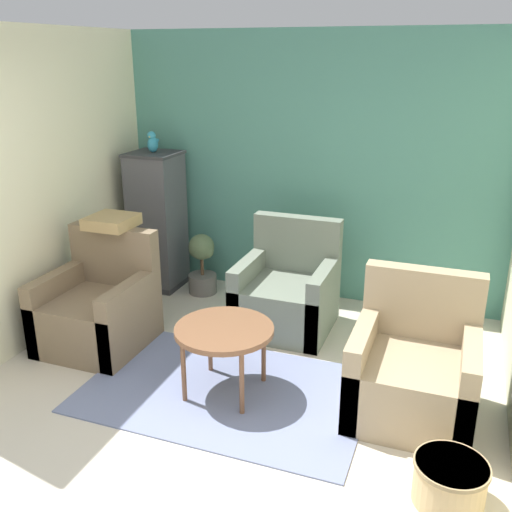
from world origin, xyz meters
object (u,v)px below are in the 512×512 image
Objects in this scene: armchair_middle at (287,295)px; parrot at (153,143)px; coffee_table at (224,333)px; birdcage at (157,221)px; wicker_basket at (450,481)px; armchair_left at (99,311)px; armchair_right at (413,373)px; potted_plant at (202,262)px.

parrot is (-1.59, 0.46, 1.24)m from armchair_middle.
birdcage is (-1.49, 1.67, 0.24)m from coffee_table.
birdcage reaches higher than armchair_middle.
birdcage is at bearing -90.00° from parrot.
parrot is 0.52× the size of wicker_basket.
armchair_right is at bearing -2.07° from armchair_left.
armchair_left is 1.00× the size of armchair_middle.
coffee_table is 3.36× the size of parrot.
armchair_right is at bearing -38.72° from armchair_middle.
armchair_middle is 1.52× the size of potted_plant.
armchair_left is 4.53× the size of parrot.
coffee_table is 0.50× the size of birdcage.
coffee_table reaches higher than wicker_basket.
parrot reaches higher than armchair_left.
parrot is (-0.16, 1.35, 1.24)m from armchair_left.
birdcage is 3.48× the size of wicker_basket.
birdcage is 0.82m from parrot.
armchair_right is 4.53× the size of parrot.
armchair_middle is 1.70m from birdcage.
armchair_left is at bearing 162.86° from wicker_basket.
birdcage reaches higher than coffee_table.
coffee_table is at bearing -59.46° from potted_plant.
coffee_table is 1.37m from armchair_left.
wicker_basket is at bearing -69.87° from armchair_right.
parrot is at bearing 96.91° from armchair_left.
armchair_left is at bearing -83.08° from birdcage.
armchair_right is 0.88m from wicker_basket.
armchair_left is at bearing 177.93° from armchair_right.
armchair_left is 1.38m from potted_plant.
wicker_basket is (2.95, -0.91, -0.17)m from armchair_left.
armchair_left is (-1.32, 0.32, -0.18)m from coffee_table.
armchair_left is at bearing -147.92° from armchair_middle.
parrot is at bearing 131.69° from coffee_table.
armchair_left reaches higher than coffee_table.
coffee_table is 0.74× the size of armchair_middle.
armchair_left reaches higher than potted_plant.
coffee_table is at bearing -48.28° from birdcage.
wicker_basket is at bearing -40.75° from potted_plant.
parrot reaches higher than birdcage.
coffee_table is at bearing -13.56° from armchair_left.
potted_plant is 1.54× the size of wicker_basket.
potted_plant is (0.35, 1.33, 0.03)m from armchair_left.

